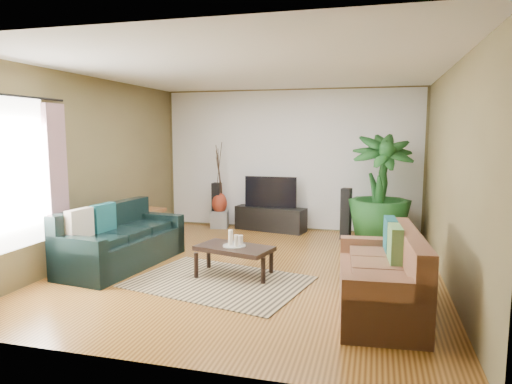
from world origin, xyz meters
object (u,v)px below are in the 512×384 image
(sofa_right, at_px, (379,271))
(side_table, at_px, (146,224))
(pedestal, at_px, (220,219))
(speaker_right, at_px, (346,214))
(speaker_left, at_px, (217,205))
(sofa_left, at_px, (123,236))
(potted_plant, at_px, (380,189))
(vase, at_px, (219,203))
(tv_stand, at_px, (271,219))
(coffee_table, at_px, (234,261))
(television, at_px, (271,192))

(sofa_right, relative_size, side_table, 3.21)
(pedestal, bearing_deg, sofa_right, -49.67)
(speaker_right, bearing_deg, speaker_left, -177.13)
(sofa_left, distance_m, potted_plant, 4.23)
(sofa_right, relative_size, potted_plant, 0.96)
(speaker_left, xyz_separation_m, vase, (0.05, 0.00, 0.04))
(vase, bearing_deg, speaker_right, -8.49)
(tv_stand, distance_m, vase, 1.07)
(sofa_left, height_order, pedestal, sofa_left)
(speaker_left, bearing_deg, side_table, -121.26)
(coffee_table, relative_size, speaker_left, 1.09)
(vase, distance_m, side_table, 1.62)
(sofa_left, relative_size, tv_stand, 1.43)
(tv_stand, distance_m, potted_plant, 2.19)
(coffee_table, height_order, speaker_right, speaker_right)
(television, height_order, pedestal, television)
(coffee_table, relative_size, pedestal, 2.92)
(speaker_left, relative_size, speaker_right, 0.98)
(television, height_order, speaker_left, television)
(coffee_table, bearing_deg, speaker_right, 77.38)
(pedestal, distance_m, vase, 0.32)
(sofa_right, distance_m, side_table, 4.54)
(sofa_right, xyz_separation_m, coffee_table, (-1.83, 0.73, -0.23))
(sofa_right, bearing_deg, side_table, -124.46)
(sofa_left, distance_m, side_table, 1.55)
(sofa_left, relative_size, speaker_right, 2.15)
(sofa_right, distance_m, pedestal, 4.72)
(sofa_right, relative_size, speaker_right, 1.96)
(speaker_left, relative_size, vase, 2.09)
(tv_stand, xyz_separation_m, vase, (-1.04, 0.00, 0.26))
(sofa_right, bearing_deg, tv_stand, -155.47)
(speaker_left, distance_m, potted_plant, 3.19)
(potted_plant, relative_size, pedestal, 5.56)
(pedestal, bearing_deg, television, 0.00)
(tv_stand, bearing_deg, sofa_right, -48.70)
(speaker_left, xyz_separation_m, side_table, (-0.84, -1.34, -0.17))
(tv_stand, height_order, speaker_right, speaker_right)
(potted_plant, bearing_deg, pedestal, 170.58)
(speaker_left, distance_m, speaker_right, 2.57)
(vase, height_order, side_table, vase)
(speaker_left, distance_m, side_table, 1.59)
(coffee_table, distance_m, tv_stand, 2.87)
(sofa_left, bearing_deg, speaker_right, -43.27)
(sofa_right, height_order, potted_plant, potted_plant)
(sofa_left, xyz_separation_m, sofa_right, (3.50, -0.78, 0.00))
(sofa_right, xyz_separation_m, speaker_right, (-0.56, 3.22, 0.03))
(sofa_left, distance_m, pedestal, 2.86)
(television, bearing_deg, side_table, -145.35)
(potted_plant, xyz_separation_m, pedestal, (-3.06, 0.51, -0.76))
(sofa_right, height_order, television, television)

